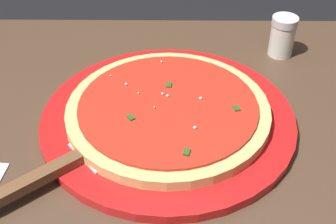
# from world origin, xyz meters

# --- Properties ---
(restaurant_table) EXTENTS (1.02, 0.72, 0.78)m
(restaurant_table) POSITION_xyz_m (0.00, 0.00, 0.62)
(restaurant_table) COLOR black
(restaurant_table) RESTS_ON ground_plane
(serving_plate) EXTENTS (0.38, 0.38, 0.01)m
(serving_plate) POSITION_xyz_m (-0.05, -0.03, 0.79)
(serving_plate) COLOR red
(serving_plate) RESTS_ON restaurant_table
(pizza) EXTENTS (0.30, 0.30, 0.02)m
(pizza) POSITION_xyz_m (-0.05, -0.03, 0.80)
(pizza) COLOR #DBB26B
(pizza) RESTS_ON serving_plate
(pizza_server) EXTENTS (0.20, 0.18, 0.01)m
(pizza_server) POSITION_xyz_m (0.08, 0.08, 0.80)
(pizza_server) COLOR silver
(pizza_server) RESTS_ON serving_plate
(parmesan_shaker) EXTENTS (0.05, 0.05, 0.07)m
(parmesan_shaker) POSITION_xyz_m (-0.26, -0.23, 0.82)
(parmesan_shaker) COLOR silver
(parmesan_shaker) RESTS_ON restaurant_table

